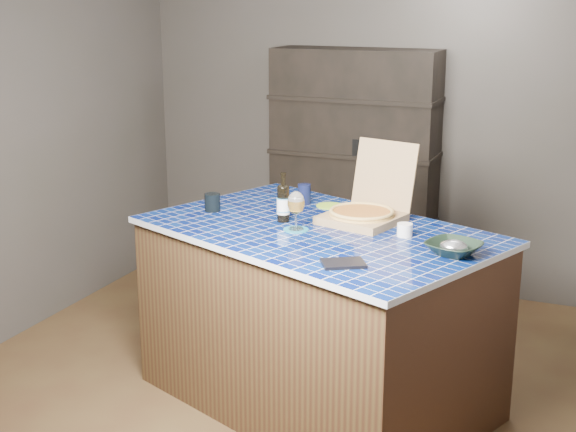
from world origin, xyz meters
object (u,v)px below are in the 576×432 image
at_px(mead_bottle, 283,202).
at_px(bowl, 454,248).
at_px(wine_glass, 296,204).
at_px(kitchen_island, 318,316).
at_px(pizza_box, 364,211).
at_px(dvd_case, 343,263).

xyz_separation_m(mead_bottle, bowl, (0.96, -0.22, -0.07)).
bearing_deg(mead_bottle, wine_glass, -45.44).
relative_size(kitchen_island, pizza_box, 3.91).
height_order(dvd_case, bowl, bowl).
xyz_separation_m(pizza_box, wine_glass, (-0.28, -0.29, 0.08)).
bearing_deg(pizza_box, kitchen_island, -114.79).
bearing_deg(wine_glass, mead_bottle, 134.56).
height_order(kitchen_island, bowl, bowl).
xyz_separation_m(kitchen_island, pizza_box, (0.18, 0.22, 0.55)).
distance_m(pizza_box, mead_bottle, 0.44).
distance_m(kitchen_island, dvd_case, 0.78).
bearing_deg(kitchen_island, dvd_case, -36.53).
height_order(wine_glass, bowl, wine_glass).
bearing_deg(wine_glass, dvd_case, -46.53).
bearing_deg(kitchen_island, bowl, 9.49).
distance_m(pizza_box, dvd_case, 0.74).
bearing_deg(kitchen_island, pizza_box, 72.46).
bearing_deg(kitchen_island, mead_bottle, -170.95).
xyz_separation_m(wine_glass, dvd_case, (0.41, -0.43, -0.13)).
relative_size(mead_bottle, dvd_case, 1.40).
distance_m(kitchen_island, wine_glass, 0.65).
bearing_deg(bowl, dvd_case, -141.28).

